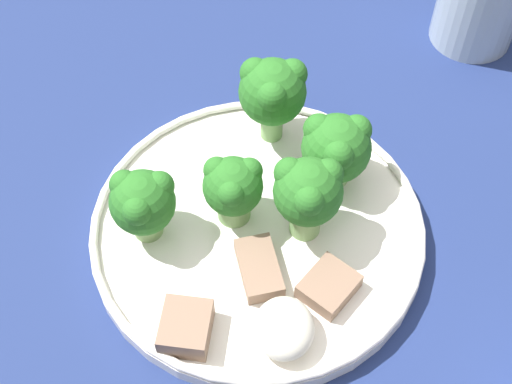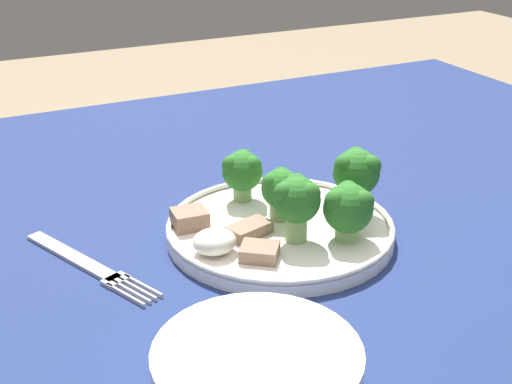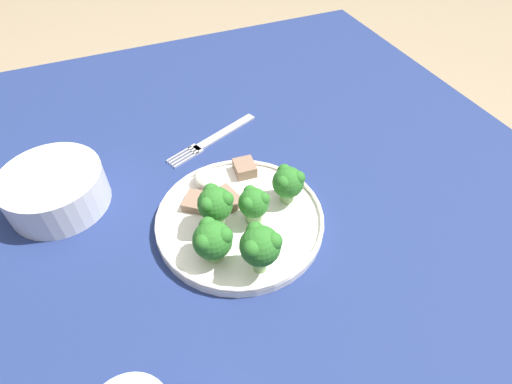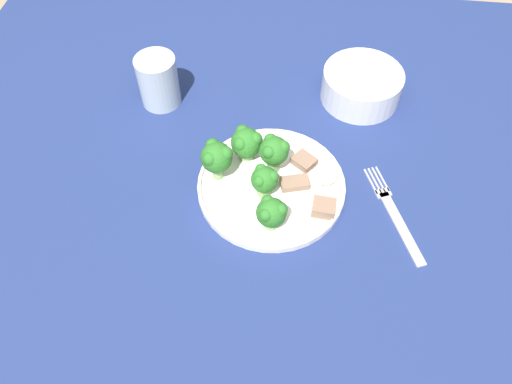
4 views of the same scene
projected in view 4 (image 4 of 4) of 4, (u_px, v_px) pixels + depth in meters
The scene contains 15 objects.
ground_plane at pixel (257, 337), 1.40m from camera, with size 8.00×8.00×0.00m, color #9E896B.
table at pixel (258, 208), 0.88m from camera, with size 1.22×1.09×0.73m.
dinner_plate at pixel (271, 186), 0.79m from camera, with size 0.23×0.23×0.02m.
fork at pixel (394, 215), 0.76m from camera, with size 0.09×0.18×0.00m.
cream_bowl at pixel (361, 86), 0.90m from camera, with size 0.14×0.14×0.06m.
drinking_glass at pixel (159, 83), 0.88m from camera, with size 0.07×0.07×0.09m.
broccoli_floret_near_rim_left at pixel (264, 180), 0.75m from camera, with size 0.04×0.04×0.05m.
broccoli_floret_center_left at pixel (271, 212), 0.71m from camera, with size 0.05×0.04×0.06m.
broccoli_floret_back_left at pixel (246, 142), 0.79m from camera, with size 0.05×0.05×0.06m.
broccoli_floret_front_left at pixel (274, 151), 0.77m from camera, with size 0.05×0.05×0.07m.
broccoli_floret_center_back at pixel (216, 157), 0.76m from camera, with size 0.05×0.05×0.07m.
meat_slice_front_slice at pixel (295, 183), 0.78m from camera, with size 0.05×0.04×0.01m.
meat_slice_middle_slice at pixel (324, 208), 0.75m from camera, with size 0.04×0.03×0.02m.
meat_slice_rear_slice at pixel (304, 161), 0.81m from camera, with size 0.05×0.04×0.01m.
sauce_dollop at pixel (325, 173), 0.78m from camera, with size 0.04×0.04×0.02m.
Camera 4 is at (0.05, -0.49, 1.37)m, focal length 35.00 mm.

